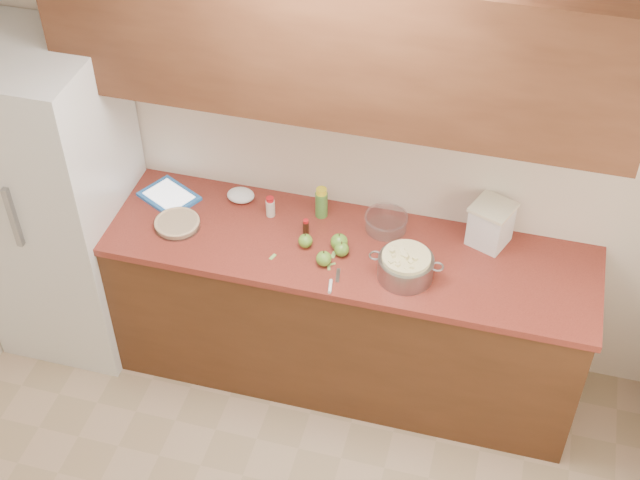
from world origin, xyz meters
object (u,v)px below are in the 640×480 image
(pie, at_px, (177,223))
(tablet, at_px, (169,196))
(colander, at_px, (406,266))
(flour_canister, at_px, (491,224))

(pie, height_order, tablet, pie)
(pie, bearing_deg, tablet, 122.23)
(colander, bearing_deg, tablet, 168.95)
(flour_canister, bearing_deg, pie, -169.22)
(colander, xyz_separation_m, tablet, (-1.29, 0.25, -0.05))
(pie, xyz_separation_m, flour_canister, (1.51, 0.29, 0.10))
(flour_canister, xyz_separation_m, tablet, (-1.64, -0.09, -0.11))
(flour_canister, bearing_deg, tablet, -176.83)
(pie, height_order, flour_canister, flour_canister)
(flour_canister, distance_m, tablet, 1.64)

